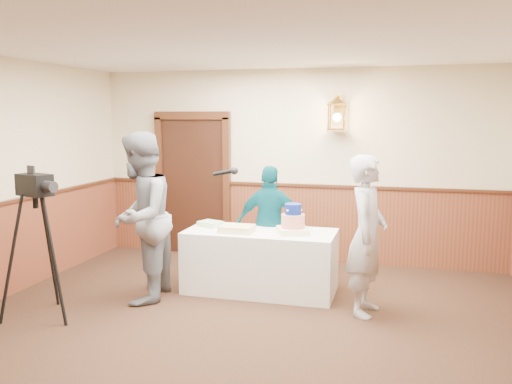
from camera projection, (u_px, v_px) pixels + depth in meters
ground at (219, 358)px, 4.77m from camera, size 7.00×7.00×0.00m
room_shell at (228, 181)px, 5.01m from camera, size 6.02×7.02×2.81m
display_table at (260, 261)px, 6.57m from camera, size 1.80×0.80×0.75m
tiered_cake at (293, 222)px, 6.36m from camera, size 0.45×0.45×0.35m
sheet_cake_yellow at (237, 229)px, 6.44m from camera, size 0.39×0.30×0.08m
sheet_cake_green at (210, 224)px, 6.79m from camera, size 0.33×0.30×0.06m
interviewer at (140, 218)px, 6.16m from camera, size 1.60×1.03×1.95m
baker at (367, 235)px, 5.76m from camera, size 0.49×0.68×1.72m
assistant_p at (271, 225)px, 6.88m from camera, size 0.90×0.40×1.50m
tv_camera_rig at (39, 254)px, 5.66m from camera, size 0.60×0.56×1.53m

